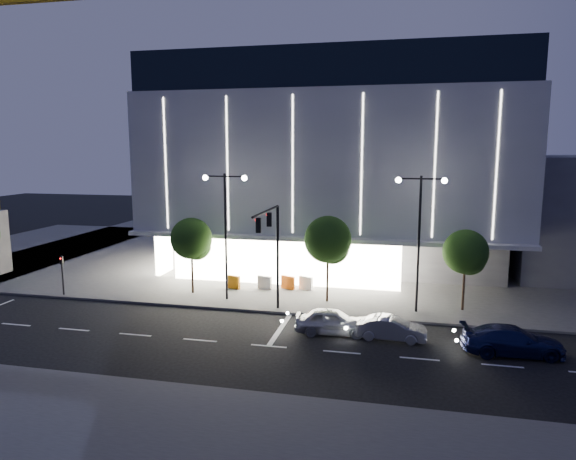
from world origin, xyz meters
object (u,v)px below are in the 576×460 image
Objects in this scene: barrier_c at (288,282)px; car_second at (391,328)px; tree_mid at (328,242)px; tree_right at (466,254)px; street_lamp_west at (225,218)px; barrier_a at (233,282)px; traffic_mast at (272,240)px; barrier_b at (265,283)px; tree_left at (192,241)px; street_lamp_east at (419,224)px; barrier_d at (306,283)px; ped_signal_far at (62,271)px; car_lead at (332,321)px; car_third at (513,341)px.

car_second is at bearing -25.48° from barrier_c.
tree_right is (9.00, -0.00, -0.45)m from tree_mid.
barrier_a is (-0.43, 2.70, -5.31)m from street_lamp_west.
barrier_b is at bearing 109.76° from traffic_mast.
street_lamp_east is at bearing -3.65° from tree_left.
barrier_d is (-11.03, 2.62, -3.23)m from tree_right.
street_lamp_east is 1.63× the size of tree_right.
ped_signal_far is at bearing -139.92° from barrier_d.
tree_mid reaches higher than barrier_b.
barrier_c is (6.61, 2.47, -3.38)m from tree_left.
traffic_mast is 7.53m from barrier_b.
car_lead is 10.10m from barrier_b.
car_second is at bearing -53.52° from tree_mid.
car_second is 3.56× the size of barrier_c.
street_lamp_west is at bearing -107.77° from barrier_b.
street_lamp_west is at bearing -18.94° from tree_left.
tree_left is 6.31m from barrier_b.
street_lamp_east reaches higher than ped_signal_far.
tree_mid reaches higher than car_lead.
barrier_c is at bearing 20.50° from tree_left.
tree_right is 10.32m from car_lead.
street_lamp_east is at bearing -1.20° from barrier_d.
car_third is (4.75, -5.83, -5.21)m from street_lamp_east.
barrier_a is at bearing 168.64° from street_lamp_east.
car_third is 4.68× the size of barrier_b.
car_lead is (8.14, -4.85, -5.21)m from street_lamp_west.
tree_right is at bearing -0.00° from tree_mid.
tree_right is (19.00, -0.00, -0.15)m from tree_left.
car_third is at bearing -12.96° from traffic_mast.
barrier_b and barrier_c have the same top height.
ped_signal_far reaches higher than car_second.
barrier_b is (-11.07, 3.11, -5.31)m from street_lamp_east.
traffic_mast is 16.35m from ped_signal_far.
street_lamp_west is at bearing -176.36° from tree_right.
street_lamp_west is 2.30× the size of car_second.
tree_right is (28.03, 2.52, 2.00)m from ped_signal_far.
car_third is at bearing -99.70° from car_lead.
tree_right is at bearing 9.81° from barrier_a.
street_lamp_west is 1.63× the size of tree_right.
tree_left is at bearing 152.16° from traffic_mast.
street_lamp_west is 7.28m from tree_mid.
tree_left reaches higher than barrier_a.
car_second is at bearing -126.80° from tree_right.
traffic_mast reaches higher than barrier_a.
ped_signal_far is 28.21m from tree_right.
barrier_b is (1.93, 3.11, -5.31)m from street_lamp_west.
street_lamp_west reaches higher than tree_right.
tree_left is at bearing -137.66° from barrier_c.
tree_mid is at bearing 170.31° from street_lamp_east.
ped_signal_far is at bearing -144.40° from barrier_a.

